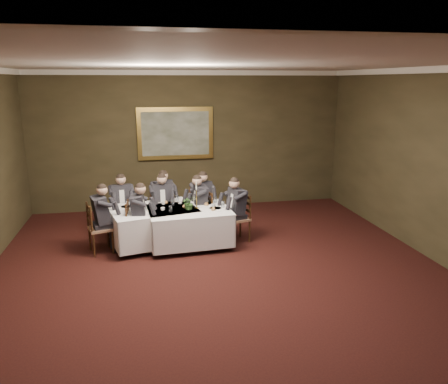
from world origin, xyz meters
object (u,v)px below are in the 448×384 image
object	(u,v)px
chair_sec_endright	(202,224)
diner_sec_endleft	(100,227)
diner_sec_endright	(201,214)
centerpiece	(189,202)
chair_main_endright	(238,228)
diner_main_endright	(238,217)
chair_main_endleft	(138,237)
diner_sec_backleft	(122,212)
chair_main_backright	(202,218)
diner_main_backright	(202,208)
chair_main_backleft	(163,221)
table_main	(189,224)
chair_sec_backleft	(123,222)
table_second	(153,223)
chair_sec_backright	(163,217)
candlestick	(197,198)
diner_main_endleft	(138,225)
diner_main_backleft	(162,211)
diner_sec_backright	(163,207)
painting	(175,133)
chair_sec_endleft	(101,238)

from	to	relation	value
chair_sec_endright	diner_sec_endleft	size ratio (longest dim) A/B	0.74
chair_sec_endright	diner_sec_endright	xyz separation A→B (m)	(-0.01, -0.00, 0.23)
centerpiece	diner_sec_endleft	bearing A→B (deg)	-178.75
chair_main_endright	diner_main_endright	world-z (taller)	diner_main_endright
chair_main_endleft	centerpiece	distance (m)	1.21
diner_sec_backleft	chair_main_backright	bearing A→B (deg)	170.61
diner_main_backright	chair_main_backleft	bearing A→B (deg)	-11.30
chair_main_backright	diner_main_endright	world-z (taller)	diner_main_endright
table_main	chair_main_backleft	bearing A→B (deg)	121.57
chair_main_backright	diner_main_backright	bearing A→B (deg)	90.00
chair_main_endright	diner_sec_endright	xyz separation A→B (m)	(-0.71, 0.38, 0.23)
diner_sec_backleft	chair_sec_endright	bearing A→B (deg)	156.85
diner_main_endright	diner_sec_endleft	size ratio (longest dim) A/B	1.00
chair_main_backright	diner_main_backright	world-z (taller)	diner_main_backright
chair_sec_backleft	table_second	bearing A→B (deg)	123.75
diner_sec_backleft	diner_sec_endleft	world-z (taller)	same
chair_sec_backright	candlestick	bearing A→B (deg)	95.08
table_main	diner_sec_endright	xyz separation A→B (m)	(0.31, 0.45, 0.06)
diner_main_endleft	diner_main_endright	world-z (taller)	same
diner_main_backleft	chair_sec_endright	xyz separation A→B (m)	(0.81, -0.34, -0.23)
chair_main_backright	chair_sec_backleft	distance (m)	1.71
diner_main_backright	table_second	bearing A→B (deg)	16.05
diner_main_backright	chair_main_backright	bearing A→B (deg)	-90.00
chair_main_backright	chair_main_endright	xyz separation A→B (m)	(0.65, -0.79, 0.00)
chair_sec_backleft	diner_sec_endright	distance (m)	1.74
diner_sec_endleft	candlestick	distance (m)	1.94
diner_sec_endright	diner_main_backright	bearing A→B (deg)	-14.51
chair_main_endleft	candlestick	distance (m)	1.37
chair_main_endright	candlestick	xyz separation A→B (m)	(-0.86, -0.02, 0.68)
chair_main_backright	chair_main_backleft	bearing A→B (deg)	-10.55
chair_sec_backright	diner_sec_endleft	size ratio (longest dim) A/B	0.74
diner_sec_backright	candlestick	bearing A→B (deg)	95.13
chair_main_endright	centerpiece	distance (m)	1.20
chair_main_backleft	diner_main_endright	world-z (taller)	diner_main_endright
table_main	chair_main_endright	size ratio (longest dim) A/B	1.71
chair_sec_endright	candlestick	size ratio (longest dim) A/B	1.83
diner_main_backright	painting	world-z (taller)	painting
diner_sec_backleft	diner_sec_endright	distance (m)	1.72
chair_sec_backright	diner_main_backleft	bearing A→B (deg)	61.86
chair_sec_endleft	diner_sec_endleft	bearing A→B (deg)	90.00
table_second	centerpiece	xyz separation A→B (m)	(0.71, -0.20, 0.46)
chair_sec_backright	candlestick	xyz separation A→B (m)	(0.63, -1.09, 0.68)
diner_sec_backleft	chair_sec_endleft	size ratio (longest dim) A/B	1.35
diner_sec_endright	candlestick	xyz separation A→B (m)	(-0.15, -0.40, 0.45)
table_second	diner_sec_endleft	bearing A→B (deg)	-166.67
diner_main_backright	diner_main_endleft	size ratio (longest dim) A/B	1.00
diner_sec_backleft	chair_main_endleft	bearing A→B (deg)	100.44
diner_main_endright	chair_sec_endleft	world-z (taller)	diner_main_endright
table_second	chair_main_backleft	size ratio (longest dim) A/B	1.92
diner_main_endleft	diner_sec_endleft	size ratio (longest dim) A/B	1.00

